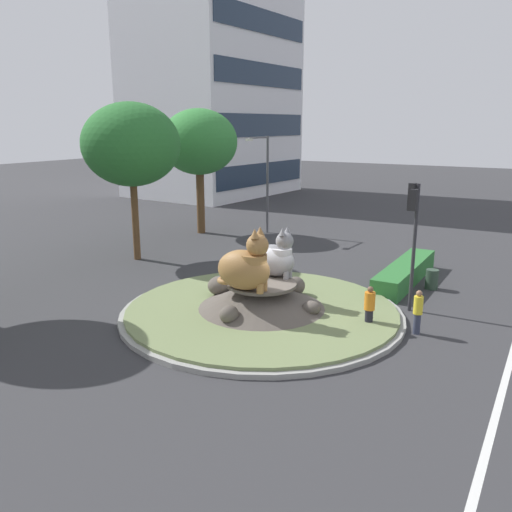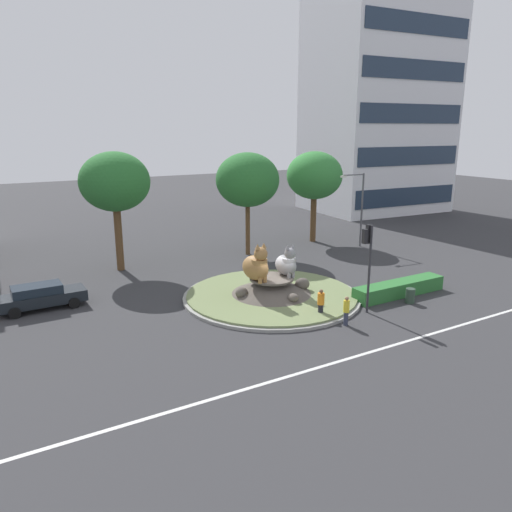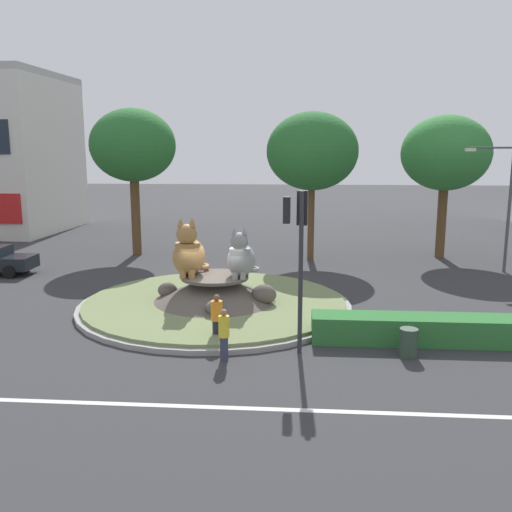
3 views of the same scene
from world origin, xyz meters
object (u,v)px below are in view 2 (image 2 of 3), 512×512
cat_statue_grey (287,264)px  second_tree_near_tower (315,176)px  litter_bin (410,296)px  traffic_light_mast (368,249)px  broadleaf_tree_behind_island (115,182)px  office_tower (380,75)px  streetlight_arm (359,204)px  pedestrian_yellow_shirt (346,310)px  sedan_on_far_lane (41,296)px  cat_statue_tabby (257,266)px  third_tree_left (248,180)px  pedestrian_orange_shirt (321,303)px

cat_statue_grey → second_tree_near_tower: size_ratio=0.25×
litter_bin → second_tree_near_tower: bearing=73.3°
traffic_light_mast → litter_bin: (3.41, -0.21, -3.26)m
broadleaf_tree_behind_island → litter_bin: size_ratio=9.62×
second_tree_near_tower → office_tower: bearing=32.2°
office_tower → streetlight_arm: office_tower is taller
office_tower → streetlight_arm: size_ratio=5.11×
pedestrian_yellow_shirt → sedan_on_far_lane: (-13.71, 10.81, -0.07)m
cat_statue_tabby → traffic_light_mast: (4.37, -4.81, 1.54)m
litter_bin → third_tree_left: bearing=100.0°
pedestrian_yellow_shirt → pedestrian_orange_shirt: pedestrian_orange_shirt is taller
cat_statue_grey → office_tower: bearing=131.1°
cat_statue_tabby → litter_bin: size_ratio=2.76×
traffic_light_mast → broadleaf_tree_behind_island: broadleaf_tree_behind_island is taller
pedestrian_yellow_shirt → broadleaf_tree_behind_island: bearing=-135.3°
pedestrian_orange_shirt → sedan_on_far_lane: (-13.26, 9.20, -0.06)m
office_tower → pedestrian_yellow_shirt: size_ratio=20.55×
second_tree_near_tower → pedestrian_yellow_shirt: bearing=-121.6°
traffic_light_mast → sedan_on_far_lane: bearing=63.1°
broadleaf_tree_behind_island → pedestrian_orange_shirt: size_ratio=5.34×
broadleaf_tree_behind_island → cat_statue_tabby: bearing=-63.8°
second_tree_near_tower → third_tree_left: size_ratio=0.98×
broadleaf_tree_behind_island → litter_bin: 21.49m
traffic_light_mast → pedestrian_orange_shirt: 3.97m
third_tree_left → sedan_on_far_lane: 18.22m
litter_bin → cat_statue_grey: bearing=139.0°
pedestrian_orange_shirt → cat_statue_tabby: bearing=34.4°
cat_statue_tabby → sedan_on_far_lane: size_ratio=0.51×
cat_statue_tabby → second_tree_near_tower: size_ratio=0.30×
cat_statue_tabby → sedan_on_far_lane: 12.68m
third_tree_left → office_tower: bearing=26.2°
cat_statue_grey → broadleaf_tree_behind_island: 13.99m
office_tower → sedan_on_far_lane: 48.39m
cat_statue_grey → pedestrian_yellow_shirt: 5.78m
second_tree_near_tower → third_tree_left: third_tree_left is taller
pedestrian_orange_shirt → litter_bin: 6.14m
second_tree_near_tower → traffic_light_mast: bearing=-117.2°
pedestrian_orange_shirt → litter_bin: pedestrian_orange_shirt is taller
cat_statue_tabby → pedestrian_orange_shirt: cat_statue_tabby is taller
pedestrian_yellow_shirt → litter_bin: bearing=117.8°
broadleaf_tree_behind_island → second_tree_near_tower: (18.08, 0.55, -0.44)m
pedestrian_orange_shirt → traffic_light_mast: bearing=-92.3°
pedestrian_yellow_shirt → sedan_on_far_lane: bearing=-107.9°
third_tree_left → litter_bin: bearing=-80.0°
cat_statue_grey → streetlight_arm: streetlight_arm is taller
streetlight_arm → pedestrian_yellow_shirt: bearing=50.9°
office_tower → streetlight_arm: bearing=-132.6°
pedestrian_orange_shirt → cat_statue_grey: bearing=6.3°
cat_statue_grey → broadleaf_tree_behind_island: (-7.47, 10.97, 4.43)m
cat_statue_tabby → second_tree_near_tower: bearing=127.2°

